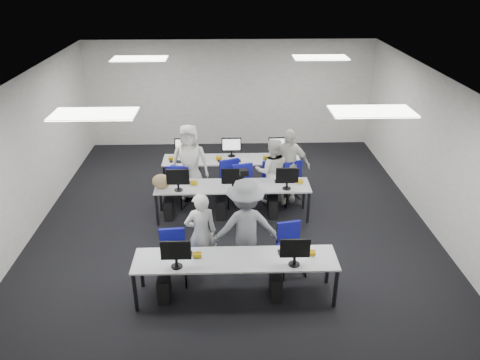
{
  "coord_description": "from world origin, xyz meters",
  "views": [
    {
      "loc": [
        -0.11,
        -8.47,
        5.01
      ],
      "look_at": [
        0.14,
        -0.1,
        1.0
      ],
      "focal_mm": 35.0,
      "sensor_mm": 36.0,
      "label": 1
    }
  ],
  "objects_px": {
    "chair_0": "(173,266)",
    "chair_1": "(291,257)",
    "chair_5": "(178,187)",
    "student_0": "(201,233)",
    "chair_7": "(287,185)",
    "student_1": "(272,171)",
    "desk_mid": "(233,188)",
    "chair_6": "(240,187)",
    "student_2": "(190,162)",
    "chair_2": "(178,194)",
    "desk_front": "(235,261)",
    "photographer": "(246,227)",
    "student_3": "(288,165)",
    "chair_3": "(233,190)",
    "chair_4": "(274,192)"
  },
  "relations": [
    {
      "from": "chair_0",
      "to": "chair_1",
      "type": "relative_size",
      "value": 1.02
    },
    {
      "from": "chair_5",
      "to": "student_0",
      "type": "relative_size",
      "value": 0.58
    },
    {
      "from": "chair_7",
      "to": "student_1",
      "type": "bearing_deg",
      "value": -169.35
    },
    {
      "from": "desk_mid",
      "to": "chair_6",
      "type": "relative_size",
      "value": 3.34
    },
    {
      "from": "chair_5",
      "to": "chair_6",
      "type": "relative_size",
      "value": 0.91
    },
    {
      "from": "chair_1",
      "to": "student_0",
      "type": "distance_m",
      "value": 1.62
    },
    {
      "from": "chair_5",
      "to": "student_2",
      "type": "relative_size",
      "value": 0.5
    },
    {
      "from": "chair_2",
      "to": "student_0",
      "type": "relative_size",
      "value": 0.57
    },
    {
      "from": "chair_6",
      "to": "desk_front",
      "type": "bearing_deg",
      "value": -106.1
    },
    {
      "from": "chair_6",
      "to": "photographer",
      "type": "height_order",
      "value": "photographer"
    },
    {
      "from": "student_3",
      "to": "desk_mid",
      "type": "bearing_deg",
      "value": -134.84
    },
    {
      "from": "desk_mid",
      "to": "student_1",
      "type": "distance_m",
      "value": 1.07
    },
    {
      "from": "chair_2",
      "to": "student_0",
      "type": "height_order",
      "value": "student_0"
    },
    {
      "from": "desk_mid",
      "to": "chair_6",
      "type": "height_order",
      "value": "chair_6"
    },
    {
      "from": "desk_mid",
      "to": "chair_3",
      "type": "relative_size",
      "value": 3.28
    },
    {
      "from": "desk_front",
      "to": "student_2",
      "type": "xyz_separation_m",
      "value": [
        -0.94,
        3.55,
        0.18
      ]
    },
    {
      "from": "chair_3",
      "to": "chair_7",
      "type": "distance_m",
      "value": 1.27
    },
    {
      "from": "chair_4",
      "to": "chair_5",
      "type": "xyz_separation_m",
      "value": [
        -2.17,
        0.35,
        -0.03
      ]
    },
    {
      "from": "chair_6",
      "to": "student_3",
      "type": "xyz_separation_m",
      "value": [
        1.06,
        -0.01,
        0.53
      ]
    },
    {
      "from": "desk_mid",
      "to": "chair_4",
      "type": "distance_m",
      "value": 1.13
    },
    {
      "from": "chair_2",
      "to": "student_1",
      "type": "distance_m",
      "value": 2.14
    },
    {
      "from": "chair_0",
      "to": "chair_3",
      "type": "relative_size",
      "value": 0.94
    },
    {
      "from": "student_0",
      "to": "student_3",
      "type": "xyz_separation_m",
      "value": [
        1.8,
        2.65,
        0.08
      ]
    },
    {
      "from": "chair_4",
      "to": "chair_7",
      "type": "height_order",
      "value": "chair_4"
    },
    {
      "from": "student_0",
      "to": "chair_4",
      "type": "bearing_deg",
      "value": -136.46
    },
    {
      "from": "chair_7",
      "to": "student_0",
      "type": "height_order",
      "value": "student_0"
    },
    {
      "from": "chair_7",
      "to": "photographer",
      "type": "bearing_deg",
      "value": -132.31
    },
    {
      "from": "student_3",
      "to": "student_2",
      "type": "bearing_deg",
      "value": -171.39
    },
    {
      "from": "chair_7",
      "to": "student_2",
      "type": "bearing_deg",
      "value": 156.62
    },
    {
      "from": "student_2",
      "to": "student_3",
      "type": "xyz_separation_m",
      "value": [
        2.18,
        -0.18,
        -0.03
      ]
    },
    {
      "from": "chair_6",
      "to": "student_1",
      "type": "height_order",
      "value": "student_1"
    },
    {
      "from": "chair_0",
      "to": "student_1",
      "type": "relative_size",
      "value": 0.6
    },
    {
      "from": "student_2",
      "to": "photographer",
      "type": "relative_size",
      "value": 0.99
    },
    {
      "from": "chair_6",
      "to": "student_2",
      "type": "distance_m",
      "value": 1.26
    },
    {
      "from": "student_1",
      "to": "photographer",
      "type": "bearing_deg",
      "value": 76.57
    },
    {
      "from": "chair_4",
      "to": "chair_6",
      "type": "relative_size",
      "value": 1.01
    },
    {
      "from": "chair_7",
      "to": "student_0",
      "type": "bearing_deg",
      "value": -144.81
    },
    {
      "from": "chair_1",
      "to": "chair_0",
      "type": "bearing_deg",
      "value": 174.08
    },
    {
      "from": "chair_1",
      "to": "photographer",
      "type": "height_order",
      "value": "photographer"
    },
    {
      "from": "desk_mid",
      "to": "chair_3",
      "type": "height_order",
      "value": "chair_3"
    },
    {
      "from": "chair_3",
      "to": "student_0",
      "type": "distance_m",
      "value": 2.6
    },
    {
      "from": "chair_7",
      "to": "photographer",
      "type": "distance_m",
      "value": 3.01
    },
    {
      "from": "chair_3",
      "to": "student_1",
      "type": "xyz_separation_m",
      "value": [
        0.86,
        0.0,
        0.45
      ]
    },
    {
      "from": "chair_0",
      "to": "student_0",
      "type": "distance_m",
      "value": 0.72
    },
    {
      "from": "desk_mid",
      "to": "photographer",
      "type": "height_order",
      "value": "photographer"
    },
    {
      "from": "chair_6",
      "to": "student_0",
      "type": "distance_m",
      "value": 2.8
    },
    {
      "from": "chair_0",
      "to": "chair_1",
      "type": "distance_m",
      "value": 2.03
    },
    {
      "from": "desk_mid",
      "to": "student_2",
      "type": "xyz_separation_m",
      "value": [
        -0.94,
        0.95,
        0.18
      ]
    },
    {
      "from": "desk_front",
      "to": "chair_6",
      "type": "xyz_separation_m",
      "value": [
        0.18,
        3.38,
        -0.38
      ]
    },
    {
      "from": "chair_7",
      "to": "chair_1",
      "type": "bearing_deg",
      "value": -116.79
    }
  ]
}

